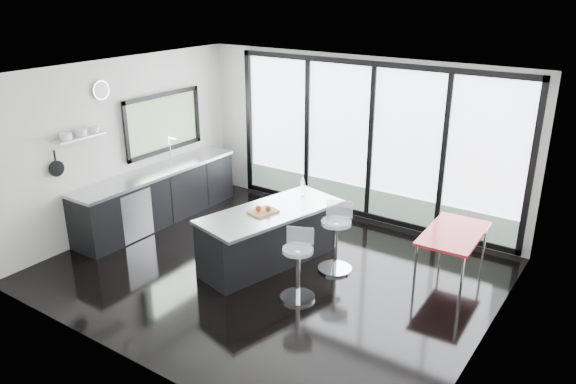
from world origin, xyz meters
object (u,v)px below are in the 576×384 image
Objects in this scene: bar_stool_near at (298,273)px; red_table at (451,254)px; bar_stool_far at (336,245)px; island at (268,236)px.

bar_stool_near is 0.58× the size of red_table.
island is at bearing -174.18° from bar_stool_far.
red_table is at bearing 12.36° from bar_stool_far.
bar_stool_far is 0.62× the size of red_table.
bar_stool_far is (0.02, 0.95, 0.02)m from bar_stool_near.
red_table is at bearing 27.80° from bar_stool_near.
bar_stool_far is at bearing -151.59° from red_table.
bar_stool_far reaches higher than bar_stool_near.
bar_stool_far is at bearing 21.87° from island.
bar_stool_far is 1.62m from red_table.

